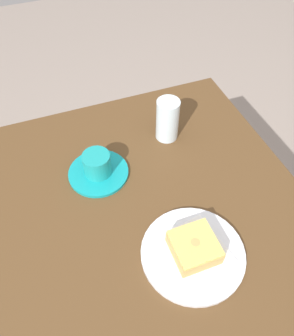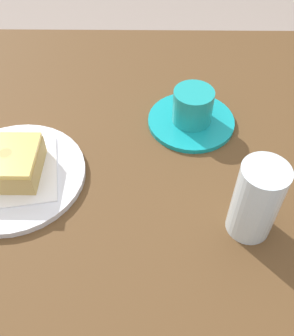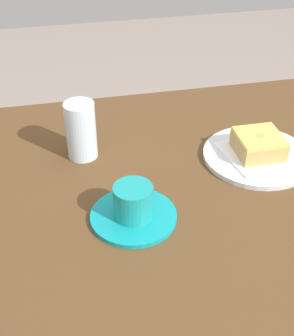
{
  "view_description": "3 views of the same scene",
  "coord_description": "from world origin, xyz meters",
  "px_view_note": "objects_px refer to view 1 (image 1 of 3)",
  "views": [
    {
      "loc": [
        -0.33,
        0.14,
        1.38
      ],
      "look_at": [
        0.17,
        -0.04,
        0.74
      ],
      "focal_mm": 35.46,
      "sensor_mm": 36.0,
      "label": 1
    },
    {
      "loc": [
        0.15,
        -0.45,
        1.18
      ],
      "look_at": [
        0.14,
        -0.06,
        0.73
      ],
      "focal_mm": 41.24,
      "sensor_mm": 36.0,
      "label": 2
    },
    {
      "loc": [
        0.33,
        0.71,
        1.29
      ],
      "look_at": [
        0.18,
        -0.01,
        0.75
      ],
      "focal_mm": 51.66,
      "sensor_mm": 36.0,
      "label": 3
    }
  ],
  "objects_px": {
    "water_glass": "(167,120)",
    "coffee_cup": "(98,167)",
    "plate_glazed_square": "(193,253)",
    "donut_glazed_square": "(194,247)"
  },
  "relations": [
    {
      "from": "water_glass",
      "to": "coffee_cup",
      "type": "distance_m",
      "value": 0.23
    },
    {
      "from": "plate_glazed_square",
      "to": "donut_glazed_square",
      "type": "xyz_separation_m",
      "value": [
        0.0,
        0.0,
        0.03
      ]
    },
    {
      "from": "water_glass",
      "to": "coffee_cup",
      "type": "bearing_deg",
      "value": 107.0
    },
    {
      "from": "water_glass",
      "to": "plate_glazed_square",
      "type": "bearing_deg",
      "value": 166.19
    },
    {
      "from": "donut_glazed_square",
      "to": "water_glass",
      "type": "distance_m",
      "value": 0.37
    },
    {
      "from": "water_glass",
      "to": "coffee_cup",
      "type": "xyz_separation_m",
      "value": [
        -0.07,
        0.22,
        -0.04
      ]
    },
    {
      "from": "donut_glazed_square",
      "to": "coffee_cup",
      "type": "relative_size",
      "value": 0.59
    },
    {
      "from": "plate_glazed_square",
      "to": "water_glass",
      "type": "xyz_separation_m",
      "value": [
        0.36,
        -0.09,
        0.06
      ]
    },
    {
      "from": "water_glass",
      "to": "coffee_cup",
      "type": "height_order",
      "value": "water_glass"
    },
    {
      "from": "water_glass",
      "to": "donut_glazed_square",
      "type": "bearing_deg",
      "value": 166.19
    }
  ]
}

